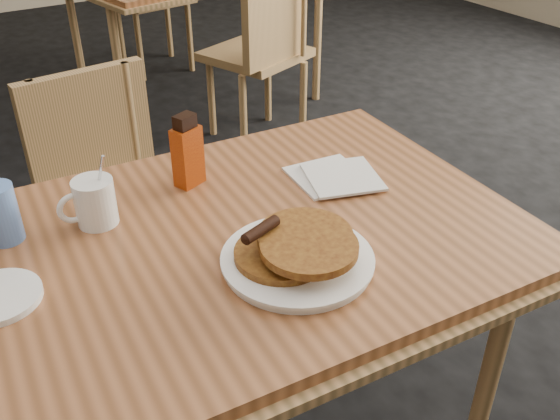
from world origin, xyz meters
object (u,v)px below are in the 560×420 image
Objects in this scene: main_table at (228,253)px; coffee_mug at (94,202)px; chair_neighbor_near at (265,38)px; blue_tumbler at (1,214)px; syrup_bottle at (188,153)px; chair_main_far at (107,189)px; pancake_plate at (298,253)px.

coffee_mug reaches higher than main_table.
chair_neighbor_near is 8.06× the size of blue_tumbler.
main_table is 7.60× the size of syrup_bottle.
main_table is 1.48× the size of chair_main_far.
chair_neighbor_near is 1.72m from syrup_bottle.
blue_tumbler reaches higher than chair_main_far.
coffee_mug is (-1.22, -1.41, 0.25)m from chair_neighbor_near.
chair_main_far is 1.36m from chair_neighbor_near.
chair_main_far is at bearing -161.29° from chair_neighbor_near.
chair_main_far is 0.66m from coffee_mug.
main_table is at bearing -117.72° from syrup_bottle.
syrup_bottle is (-1.00, -1.37, 0.27)m from chair_neighbor_near.
syrup_bottle is (0.05, -0.51, 0.33)m from chair_main_far.
main_table is 0.25m from syrup_bottle.
syrup_bottle is (0.22, 0.04, 0.03)m from coffee_mug.
pancake_plate is at bearing -89.38° from chair_main_far.
chair_main_far is 0.90× the size of chair_neighbor_near.
chair_neighbor_near reaches higher than coffee_mug.
chair_main_far is 0.93m from pancake_plate.
main_table is at bearing -93.16° from chair_main_far.
coffee_mug is 0.17m from blue_tumbler.
syrup_bottle is at bearing 0.22° from coffee_mug.
chair_neighbor_near is at bearing 60.96° from pancake_plate.
coffee_mug is (-0.17, -0.56, 0.31)m from chair_main_far.
pancake_plate is 0.37m from syrup_bottle.
pancake_plate is at bearing -66.55° from main_table.
pancake_plate is 1.70× the size of syrup_bottle.
coffee_mug is at bearing 170.14° from syrup_bottle.
syrup_bottle is at bearing 1.36° from blue_tumbler.
chair_neighbor_near is at bearing 37.86° from coffee_mug.
pancake_plate is 0.56m from blue_tumbler.
blue_tumbler is at bearing 139.84° from pancake_plate.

